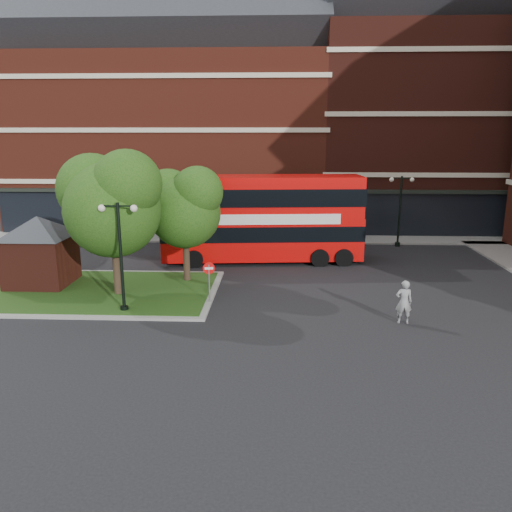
{
  "coord_description": "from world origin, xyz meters",
  "views": [
    {
      "loc": [
        1.37,
        -20.82,
        7.89
      ],
      "look_at": [
        0.34,
        3.02,
        2.0
      ],
      "focal_mm": 35.0,
      "sensor_mm": 36.0,
      "label": 1
    }
  ],
  "objects_px": {
    "car_silver": "(222,235)",
    "woman": "(404,302)",
    "car_white": "(299,231)",
    "bus": "(262,213)"
  },
  "relations": [
    {
      "from": "car_white",
      "to": "bus",
      "type": "bearing_deg",
      "value": 153.17
    },
    {
      "from": "bus",
      "to": "car_white",
      "type": "height_order",
      "value": "bus"
    },
    {
      "from": "bus",
      "to": "woman",
      "type": "relative_size",
      "value": 6.59
    },
    {
      "from": "bus",
      "to": "woman",
      "type": "height_order",
      "value": "bus"
    },
    {
      "from": "bus",
      "to": "car_silver",
      "type": "xyz_separation_m",
      "value": [
        -3.08,
        4.69,
        -2.4
      ]
    },
    {
      "from": "car_silver",
      "to": "car_white",
      "type": "xyz_separation_m",
      "value": [
        5.65,
        1.5,
        0.05
      ]
    },
    {
      "from": "car_white",
      "to": "car_silver",
      "type": "bearing_deg",
      "value": 100.6
    },
    {
      "from": "woman",
      "to": "car_white",
      "type": "height_order",
      "value": "woman"
    },
    {
      "from": "car_silver",
      "to": "car_white",
      "type": "distance_m",
      "value": 5.85
    },
    {
      "from": "car_silver",
      "to": "woman",
      "type": "bearing_deg",
      "value": -140.48
    }
  ]
}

